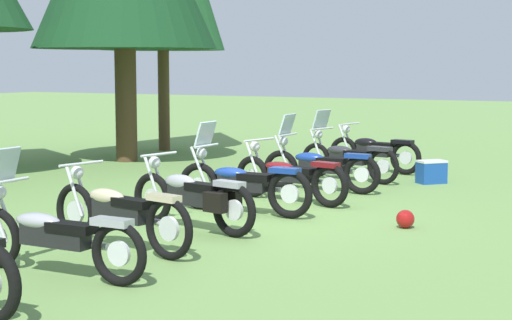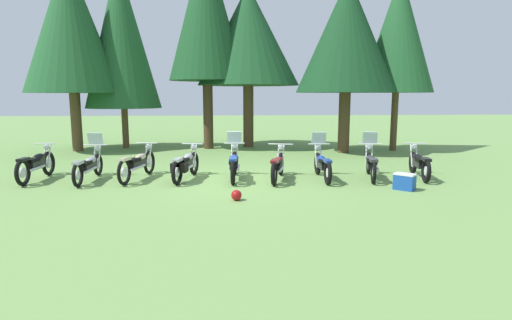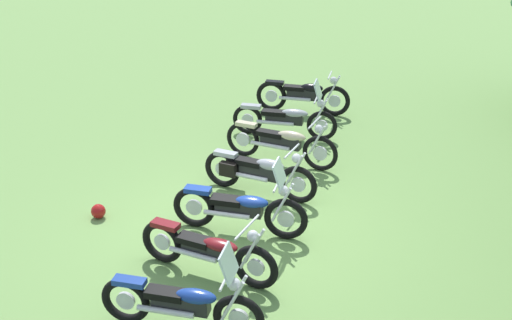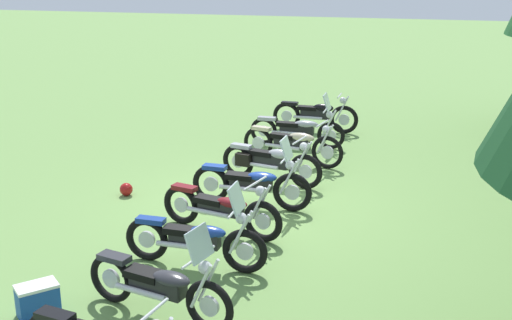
# 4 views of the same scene
# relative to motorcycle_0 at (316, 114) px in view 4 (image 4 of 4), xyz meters

# --- Properties ---
(ground_plane) EXTENTS (80.00, 80.00, 0.00)m
(ground_plane) POSITION_rel_motorcycle_0_xyz_m (5.69, -0.34, -0.47)
(ground_plane) COLOR #6B934C
(motorcycle_0) EXTENTS (0.61, 2.30, 1.03)m
(motorcycle_0) POSITION_rel_motorcycle_0_xyz_m (0.00, 0.00, 0.00)
(motorcycle_0) COLOR black
(motorcycle_0) RESTS_ON ground_plane
(motorcycle_1) EXTENTS (0.72, 2.36, 1.35)m
(motorcycle_1) POSITION_rel_motorcycle_0_xyz_m (1.55, -0.16, -0.01)
(motorcycle_1) COLOR black
(motorcycle_1) RESTS_ON ground_plane
(motorcycle_2) EXTENTS (0.80, 2.40, 1.02)m
(motorcycle_2) POSITION_rel_motorcycle_0_xyz_m (2.92, -0.02, -0.00)
(motorcycle_2) COLOR black
(motorcycle_2) RESTS_ON ground_plane
(motorcycle_3) EXTENTS (0.84, 2.23, 1.01)m
(motorcycle_3) POSITION_rel_motorcycle_0_xyz_m (4.35, -0.22, -0.01)
(motorcycle_3) COLOR black
(motorcycle_3) RESTS_ON ground_plane
(motorcycle_4) EXTENTS (0.63, 2.32, 1.38)m
(motorcycle_4) POSITION_rel_motorcycle_0_xyz_m (5.77, -0.21, 0.00)
(motorcycle_4) COLOR black
(motorcycle_4) RESTS_ON ground_plane
(motorcycle_5) EXTENTS (0.85, 2.27, 1.01)m
(motorcycle_5) POSITION_rel_motorcycle_0_xyz_m (7.06, -0.40, -0.04)
(motorcycle_5) COLOR black
(motorcycle_5) RESTS_ON ground_plane
(motorcycle_6) EXTENTS (0.67, 2.26, 1.36)m
(motorcycle_6) POSITION_rel_motorcycle_0_xyz_m (8.38, -0.37, -0.02)
(motorcycle_6) COLOR black
(motorcycle_6) RESTS_ON ground_plane
(motorcycle_7) EXTENTS (0.82, 2.20, 1.35)m
(motorcycle_7) POSITION_rel_motorcycle_0_xyz_m (9.86, -0.35, -0.01)
(motorcycle_7) COLOR black
(motorcycle_7) RESTS_ON ground_plane
(picnic_cooler) EXTENTS (0.60, 0.59, 0.44)m
(picnic_cooler) POSITION_rel_motorcycle_0_xyz_m (10.24, -1.90, -0.25)
(picnic_cooler) COLOR #19479E
(picnic_cooler) RESTS_ON ground_plane
(dropped_helmet) EXTENTS (0.25, 0.25, 0.25)m
(dropped_helmet) POSITION_rel_motorcycle_0_xyz_m (5.80, -2.75, -0.34)
(dropped_helmet) COLOR maroon
(dropped_helmet) RESTS_ON ground_plane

